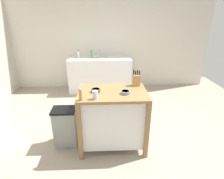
# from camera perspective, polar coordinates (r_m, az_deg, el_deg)

# --- Properties ---
(ground_plane) EXTENTS (6.34, 6.34, 0.00)m
(ground_plane) POSITION_cam_1_polar(r_m,az_deg,el_deg) (3.22, 1.40, -15.03)
(ground_plane) COLOR gray
(ground_plane) RESTS_ON ground
(wall_back) EXTENTS (5.34, 0.10, 2.60)m
(wall_back) POSITION_cam_1_polar(r_m,az_deg,el_deg) (5.14, -0.43, 15.04)
(wall_back) COLOR beige
(wall_back) RESTS_ON ground
(kitchen_island) EXTENTS (0.99, 0.67, 0.92)m
(kitchen_island) POSITION_cam_1_polar(r_m,az_deg,el_deg) (2.83, 0.18, -8.25)
(kitchen_island) COLOR olive
(kitchen_island) RESTS_ON ground
(knife_block) EXTENTS (0.11, 0.09, 0.25)m
(knife_block) POSITION_cam_1_polar(r_m,az_deg,el_deg) (2.87, 7.49, 2.99)
(knife_block) COLOR #AD7F4C
(knife_block) RESTS_ON kitchen_island
(bowl_ceramic_small) EXTENTS (0.13, 0.13, 0.04)m
(bowl_ceramic_small) POSITION_cam_1_polar(r_m,az_deg,el_deg) (2.57, 4.16, -0.83)
(bowl_ceramic_small) COLOR gray
(bowl_ceramic_small) RESTS_ON kitchen_island
(bowl_stoneware_deep) EXTENTS (0.13, 0.13, 0.05)m
(bowl_stoneware_deep) POSITION_cam_1_polar(r_m,az_deg,el_deg) (2.64, -5.02, -0.22)
(bowl_stoneware_deep) COLOR #564C47
(bowl_stoneware_deep) RESTS_ON kitchen_island
(drinking_cup) EXTENTS (0.07, 0.07, 0.12)m
(drinking_cup) POSITION_cam_1_polar(r_m,az_deg,el_deg) (2.41, -5.23, -1.68)
(drinking_cup) COLOR silver
(drinking_cup) RESTS_ON kitchen_island
(pepper_grinder) EXTENTS (0.04, 0.04, 0.17)m
(pepper_grinder) POSITION_cam_1_polar(r_m,az_deg,el_deg) (2.38, -9.71, -1.56)
(pepper_grinder) COLOR #AD7F4C
(pepper_grinder) RESTS_ON kitchen_island
(trash_bin) EXTENTS (0.36, 0.28, 0.63)m
(trash_bin) POSITION_cam_1_polar(r_m,az_deg,el_deg) (3.03, -14.18, -11.13)
(trash_bin) COLOR gray
(trash_bin) RESTS_ON ground
(sink_counter) EXTENTS (1.62, 0.60, 0.89)m
(sink_counter) POSITION_cam_1_polar(r_m,az_deg,el_deg) (4.98, -3.68, 4.70)
(sink_counter) COLOR silver
(sink_counter) RESTS_ON ground
(sink_faucet) EXTENTS (0.02, 0.02, 0.22)m
(sink_faucet) POSITION_cam_1_polar(r_m,az_deg,el_deg) (4.98, -3.81, 11.26)
(sink_faucet) COLOR #B7BCC1
(sink_faucet) RESTS_ON sink_counter
(bottle_hand_soap) EXTENTS (0.05, 0.05, 0.20)m
(bottle_hand_soap) POSITION_cam_1_polar(r_m,az_deg,el_deg) (4.85, -6.33, 10.67)
(bottle_hand_soap) COLOR green
(bottle_hand_soap) RESTS_ON sink_counter
(bottle_dish_soap) EXTENTS (0.05, 0.05, 0.21)m
(bottle_dish_soap) POSITION_cam_1_polar(r_m,az_deg,el_deg) (4.92, -10.32, 10.66)
(bottle_dish_soap) COLOR white
(bottle_dish_soap) RESTS_ON sink_counter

